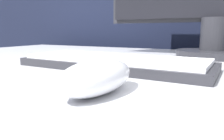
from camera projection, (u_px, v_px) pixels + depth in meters
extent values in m
cube|color=black|center=(182.00, 83.00, 1.04)|extent=(5.00, 0.03, 1.17)
ellipsoid|color=white|center=(97.00, 77.00, 0.26)|extent=(0.07, 0.13, 0.04)
cube|color=#28282D|center=(113.00, 64.00, 0.45)|extent=(0.40, 0.16, 0.02)
cube|color=white|center=(113.00, 58.00, 0.45)|extent=(0.37, 0.14, 0.01)
cylinder|color=#28282D|center=(212.00, 54.00, 0.63)|extent=(0.20, 0.20, 0.02)
cylinder|color=#28282D|center=(214.00, 34.00, 0.62)|extent=(0.07, 0.07, 0.09)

